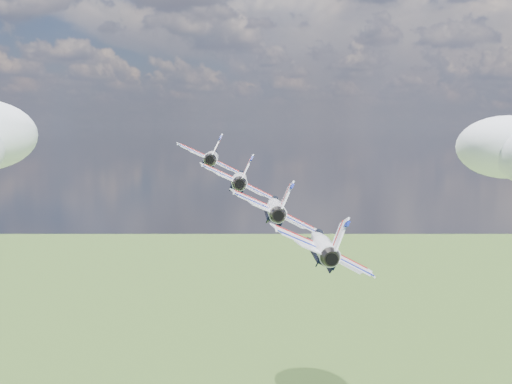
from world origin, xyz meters
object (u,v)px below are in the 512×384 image
at_px(jet_0, 212,157).
at_px(jet_2, 275,207).
at_px(jet_1, 240,179).
at_px(jet_3, 321,244).

xyz_separation_m(jet_0, jet_2, (17.07, -16.94, -4.92)).
distance_m(jet_1, jet_3, 24.54).
xyz_separation_m(jet_1, jet_3, (17.07, -16.94, -4.92)).
height_order(jet_0, jet_3, jet_0).
relative_size(jet_0, jet_1, 1.00).
relative_size(jet_0, jet_2, 1.00).
height_order(jet_2, jet_3, jet_2).
bearing_deg(jet_2, jet_3, -69.33).
bearing_deg(jet_1, jet_3, -69.33).
relative_size(jet_1, jet_2, 1.00).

